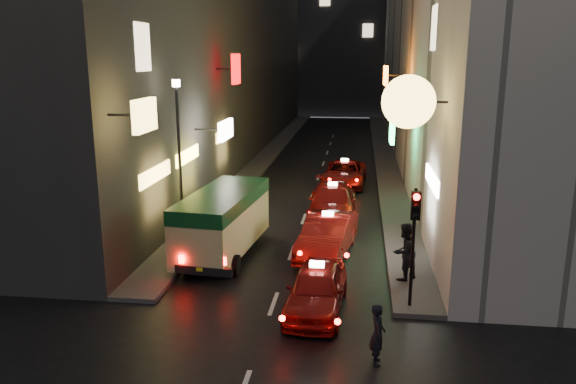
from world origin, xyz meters
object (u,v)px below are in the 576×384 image
at_px(pedestrian_crossing, 378,330).
at_px(lamp_post, 179,153).
at_px(traffic_light, 415,223).
at_px(taxi_near, 317,285).
at_px(minibus, 223,216).

xyz_separation_m(pedestrian_crossing, lamp_post, (-7.17, 7.48, 2.86)).
height_order(traffic_light, lamp_post, lamp_post).
bearing_deg(pedestrian_crossing, lamp_post, 38.08).
bearing_deg(lamp_post, taxi_near, -41.07).
distance_m(minibus, traffic_light, 7.62).
distance_m(minibus, pedestrian_crossing, 8.76).
relative_size(minibus, lamp_post, 0.93).
bearing_deg(minibus, traffic_light, -31.14).
xyz_separation_m(minibus, taxi_near, (3.76, -4.17, -0.74)).
bearing_deg(minibus, pedestrian_crossing, -51.64).
relative_size(minibus, taxi_near, 1.15).
bearing_deg(minibus, taxi_near, -47.97).
distance_m(taxi_near, pedestrian_crossing, 3.16).
xyz_separation_m(minibus, lamp_post, (-1.75, 0.63, 2.20)).
distance_m(pedestrian_crossing, traffic_light, 3.62).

